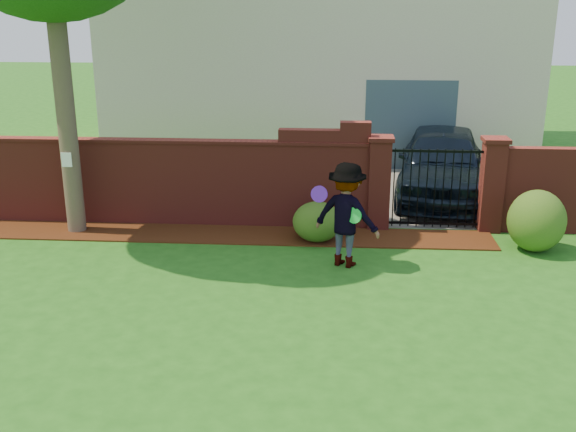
# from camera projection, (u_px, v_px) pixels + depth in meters

# --- Properties ---
(ground) EXTENTS (80.00, 80.00, 0.01)m
(ground) POSITION_uv_depth(u_px,v_px,m) (230.00, 311.00, 10.09)
(ground) COLOR #205B16
(ground) RESTS_ON ground
(mulch_bed) EXTENTS (11.10, 1.08, 0.03)m
(mulch_bed) POSITION_uv_depth(u_px,v_px,m) (208.00, 234.00, 13.32)
(mulch_bed) COLOR #341709
(mulch_bed) RESTS_ON ground
(brick_wall) EXTENTS (8.70, 0.31, 2.16)m
(brick_wall) POSITION_uv_depth(u_px,v_px,m) (161.00, 180.00, 13.73)
(brick_wall) COLOR maroon
(brick_wall) RESTS_ON ground
(pillar_left) EXTENTS (0.50, 0.50, 1.88)m
(pillar_left) POSITION_uv_depth(u_px,v_px,m) (379.00, 182.00, 13.44)
(pillar_left) COLOR maroon
(pillar_left) RESTS_ON ground
(pillar_right) EXTENTS (0.50, 0.50, 1.88)m
(pillar_right) POSITION_uv_depth(u_px,v_px,m) (492.00, 184.00, 13.29)
(pillar_right) COLOR maroon
(pillar_right) RESTS_ON ground
(iron_gate) EXTENTS (1.78, 0.03, 1.60)m
(iron_gate) POSITION_uv_depth(u_px,v_px,m) (435.00, 188.00, 13.40)
(iron_gate) COLOR black
(iron_gate) RESTS_ON ground
(driveway) EXTENTS (3.20, 8.00, 0.01)m
(driveway) POSITION_uv_depth(u_px,v_px,m) (411.00, 179.00, 17.46)
(driveway) COLOR slate
(driveway) RESTS_ON ground
(house) EXTENTS (12.40, 6.40, 6.30)m
(house) POSITION_uv_depth(u_px,v_px,m) (320.00, 43.00, 20.45)
(house) COLOR beige
(house) RESTS_ON ground
(car) EXTENTS (2.66, 5.05, 1.64)m
(car) POSITION_uv_depth(u_px,v_px,m) (442.00, 166.00, 15.36)
(car) COLOR black
(car) RESTS_ON ground
(paper_notice) EXTENTS (0.20, 0.01, 0.28)m
(paper_notice) POSITION_uv_depth(u_px,v_px,m) (66.00, 160.00, 12.91)
(paper_notice) COLOR white
(paper_notice) RESTS_ON tree
(shrub_left) EXTENTS (0.94, 0.94, 0.77)m
(shrub_left) POSITION_uv_depth(u_px,v_px,m) (317.00, 222.00, 12.88)
(shrub_left) COLOR #255118
(shrub_left) RESTS_ON ground
(shrub_middle) EXTENTS (1.04, 1.04, 1.15)m
(shrub_middle) POSITION_uv_depth(u_px,v_px,m) (537.00, 221.00, 12.33)
(shrub_middle) COLOR #255118
(shrub_middle) RESTS_ON ground
(shrub_right) EXTENTS (0.85, 0.85, 0.75)m
(shrub_right) POSITION_uv_depth(u_px,v_px,m) (535.00, 230.00, 12.45)
(shrub_right) COLOR #255118
(shrub_right) RESTS_ON ground
(man) EXTENTS (1.35, 1.11, 1.82)m
(man) POSITION_uv_depth(u_px,v_px,m) (345.00, 215.00, 11.53)
(man) COLOR gray
(man) RESTS_ON ground
(frisbee_purple) EXTENTS (0.29, 0.12, 0.28)m
(frisbee_purple) POSITION_uv_depth(u_px,v_px,m) (319.00, 194.00, 11.30)
(frisbee_purple) COLOR #611DB7
(frisbee_purple) RESTS_ON man
(frisbee_green) EXTENTS (0.26, 0.21, 0.28)m
(frisbee_green) POSITION_uv_depth(u_px,v_px,m) (354.00, 215.00, 11.31)
(frisbee_green) COLOR green
(frisbee_green) RESTS_ON man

